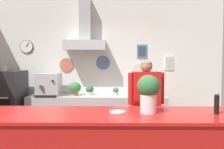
{
  "coord_description": "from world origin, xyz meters",
  "views": [
    {
      "loc": [
        0.26,
        -2.83,
        1.61
      ],
      "look_at": [
        0.22,
        0.62,
        1.42
      ],
      "focal_mm": 37.49,
      "sensor_mm": 36.0,
      "label": 1
    }
  ],
  "objects_px": {
    "condiment_plate": "(117,112)",
    "espresso_machine": "(49,85)",
    "pizza_oven": "(4,107)",
    "potted_oregano": "(90,90)",
    "potted_thyme": "(133,90)",
    "basil_vase": "(148,93)",
    "pepper_grinder": "(217,103)",
    "shop_worker": "(146,109)",
    "potted_rosemary": "(116,91)",
    "potted_sage": "(75,88)"
  },
  "relations": [
    {
      "from": "potted_sage",
      "to": "condiment_plate",
      "type": "height_order",
      "value": "potted_sage"
    },
    {
      "from": "espresso_machine",
      "to": "potted_sage",
      "type": "relative_size",
      "value": 1.88
    },
    {
      "from": "espresso_machine",
      "to": "pepper_grinder",
      "type": "height_order",
      "value": "espresso_machine"
    },
    {
      "from": "espresso_machine",
      "to": "condiment_plate",
      "type": "distance_m",
      "value": 2.67
    },
    {
      "from": "pizza_oven",
      "to": "potted_rosemary",
      "type": "distance_m",
      "value": 2.22
    },
    {
      "from": "shop_worker",
      "to": "potted_thyme",
      "type": "bearing_deg",
      "value": -91.77
    },
    {
      "from": "espresso_machine",
      "to": "condiment_plate",
      "type": "xyz_separation_m",
      "value": [
        1.35,
        -2.3,
        -0.05
      ]
    },
    {
      "from": "pizza_oven",
      "to": "basil_vase",
      "type": "distance_m",
      "value": 3.36
    },
    {
      "from": "shop_worker",
      "to": "espresso_machine",
      "type": "distance_m",
      "value": 2.11
    },
    {
      "from": "shop_worker",
      "to": "potted_sage",
      "type": "height_order",
      "value": "shop_worker"
    },
    {
      "from": "potted_sage",
      "to": "pepper_grinder",
      "type": "height_order",
      "value": "pepper_grinder"
    },
    {
      "from": "condiment_plate",
      "to": "espresso_machine",
      "type": "bearing_deg",
      "value": 120.5
    },
    {
      "from": "espresso_machine",
      "to": "basil_vase",
      "type": "bearing_deg",
      "value": -54.36
    },
    {
      "from": "espresso_machine",
      "to": "potted_sage",
      "type": "height_order",
      "value": "espresso_machine"
    },
    {
      "from": "potted_oregano",
      "to": "potted_thyme",
      "type": "bearing_deg",
      "value": -0.31
    },
    {
      "from": "pizza_oven",
      "to": "potted_oregano",
      "type": "xyz_separation_m",
      "value": [
        1.66,
        0.23,
        0.32
      ]
    },
    {
      "from": "pepper_grinder",
      "to": "pizza_oven",
      "type": "bearing_deg",
      "value": 145.58
    },
    {
      "from": "espresso_machine",
      "to": "potted_sage",
      "type": "distance_m",
      "value": 0.52
    },
    {
      "from": "espresso_machine",
      "to": "condiment_plate",
      "type": "height_order",
      "value": "espresso_machine"
    },
    {
      "from": "espresso_machine",
      "to": "potted_rosemary",
      "type": "height_order",
      "value": "espresso_machine"
    },
    {
      "from": "basil_vase",
      "to": "pepper_grinder",
      "type": "xyz_separation_m",
      "value": [
        0.68,
        -0.04,
        -0.1
      ]
    },
    {
      "from": "potted_thyme",
      "to": "pepper_grinder",
      "type": "xyz_separation_m",
      "value": [
        0.64,
        -2.41,
        0.18
      ]
    },
    {
      "from": "potted_rosemary",
      "to": "potted_thyme",
      "type": "relative_size",
      "value": 0.91
    },
    {
      "from": "potted_sage",
      "to": "potted_thyme",
      "type": "distance_m",
      "value": 1.19
    },
    {
      "from": "pepper_grinder",
      "to": "condiment_plate",
      "type": "bearing_deg",
      "value": 176.54
    },
    {
      "from": "potted_oregano",
      "to": "condiment_plate",
      "type": "xyz_separation_m",
      "value": [
        0.54,
        -2.36,
        0.06
      ]
    },
    {
      "from": "potted_sage",
      "to": "espresso_machine",
      "type": "bearing_deg",
      "value": -178.07
    },
    {
      "from": "pizza_oven",
      "to": "shop_worker",
      "type": "distance_m",
      "value": 2.81
    },
    {
      "from": "pizza_oven",
      "to": "potted_sage",
      "type": "relative_size",
      "value": 5.63
    },
    {
      "from": "shop_worker",
      "to": "potted_rosemary",
      "type": "relative_size",
      "value": 9.99
    },
    {
      "from": "potted_rosemary",
      "to": "potted_thyme",
      "type": "height_order",
      "value": "potted_thyme"
    },
    {
      "from": "potted_rosemary",
      "to": "potted_sage",
      "type": "height_order",
      "value": "potted_sage"
    },
    {
      "from": "potted_sage",
      "to": "pepper_grinder",
      "type": "distance_m",
      "value": 3.0
    },
    {
      "from": "potted_rosemary",
      "to": "condiment_plate",
      "type": "xyz_separation_m",
      "value": [
        0.01,
        -2.31,
        0.08
      ]
    },
    {
      "from": "shop_worker",
      "to": "potted_oregano",
      "type": "xyz_separation_m",
      "value": [
        -1.0,
        1.09,
        0.16
      ]
    },
    {
      "from": "pizza_oven",
      "to": "shop_worker",
      "type": "relative_size",
      "value": 0.94
    },
    {
      "from": "condiment_plate",
      "to": "pepper_grinder",
      "type": "xyz_separation_m",
      "value": [
        0.99,
        -0.06,
        0.11
      ]
    },
    {
      "from": "potted_rosemary",
      "to": "pizza_oven",
      "type": "bearing_deg",
      "value": -175.18
    },
    {
      "from": "espresso_machine",
      "to": "potted_oregano",
      "type": "distance_m",
      "value": 0.83
    },
    {
      "from": "pizza_oven",
      "to": "condiment_plate",
      "type": "xyz_separation_m",
      "value": [
        2.2,
        -2.12,
        0.38
      ]
    },
    {
      "from": "pizza_oven",
      "to": "espresso_machine",
      "type": "height_order",
      "value": "pizza_oven"
    },
    {
      "from": "condiment_plate",
      "to": "potted_sage",
      "type": "bearing_deg",
      "value": 109.84
    },
    {
      "from": "basil_vase",
      "to": "pepper_grinder",
      "type": "bearing_deg",
      "value": -3.09
    },
    {
      "from": "potted_thyme",
      "to": "espresso_machine",
      "type": "bearing_deg",
      "value": -178.1
    },
    {
      "from": "shop_worker",
      "to": "potted_thyme",
      "type": "xyz_separation_m",
      "value": [
        -0.12,
        1.09,
        0.15
      ]
    },
    {
      "from": "potted_thyme",
      "to": "basil_vase",
      "type": "height_order",
      "value": "basil_vase"
    },
    {
      "from": "pepper_grinder",
      "to": "shop_worker",
      "type": "bearing_deg",
      "value": 111.4
    },
    {
      "from": "potted_thyme",
      "to": "basil_vase",
      "type": "distance_m",
      "value": 2.39
    },
    {
      "from": "potted_sage",
      "to": "condiment_plate",
      "type": "bearing_deg",
      "value": -70.16
    },
    {
      "from": "shop_worker",
      "to": "condiment_plate",
      "type": "xyz_separation_m",
      "value": [
        -0.47,
        -1.27,
        0.22
      ]
    }
  ]
}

